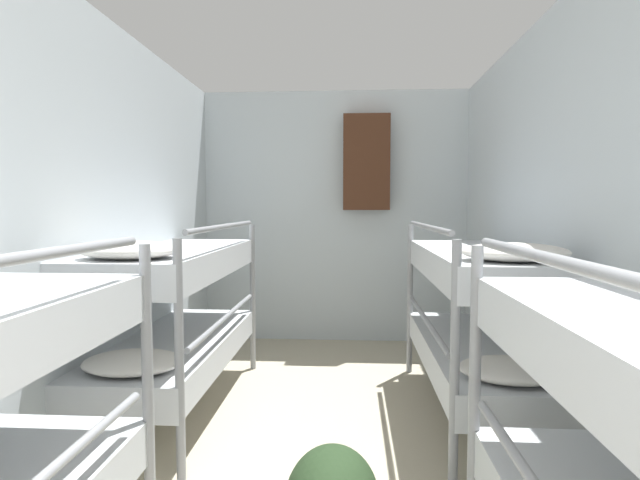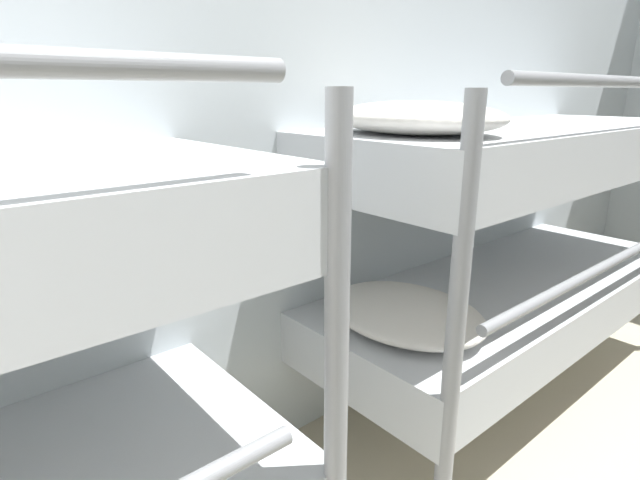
# 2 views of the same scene
# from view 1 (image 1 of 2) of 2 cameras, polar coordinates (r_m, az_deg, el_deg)

# --- Properties ---
(wall_left) EXTENTS (0.06, 5.44, 2.45)m
(wall_left) POSITION_cam_1_polar(r_m,az_deg,el_deg) (2.68, -29.83, 1.12)
(wall_left) COLOR silver
(wall_left) RESTS_ON ground_plane
(wall_right) EXTENTS (0.06, 5.44, 2.45)m
(wall_right) POSITION_cam_1_polar(r_m,az_deg,el_deg) (2.51, 30.70, 0.94)
(wall_right) COLOR silver
(wall_right) RESTS_ON ground_plane
(wall_back) EXTENTS (2.68, 0.06, 2.45)m
(wall_back) POSITION_cam_1_polar(r_m,az_deg,el_deg) (4.93, 1.68, 2.62)
(wall_back) COLOR silver
(wall_back) RESTS_ON ground_plane
(bunk_stack_left_far) EXTENTS (0.67, 1.77, 1.22)m
(bunk_stack_left_far) POSITION_cam_1_polar(r_m,az_deg,el_deg) (3.31, -16.33, -7.34)
(bunk_stack_left_far) COLOR gray
(bunk_stack_left_far) RESTS_ON ground_plane
(bunk_stack_right_far) EXTENTS (0.67, 1.77, 1.22)m
(bunk_stack_right_far) POSITION_cam_1_polar(r_m,az_deg,el_deg) (3.22, 17.85, -7.71)
(bunk_stack_right_far) COLOR gray
(bunk_stack_right_far) RESTS_ON ground_plane
(hanging_coat) EXTENTS (0.44, 0.12, 0.90)m
(hanging_coat) POSITION_cam_1_polar(r_m,az_deg,el_deg) (4.79, 5.34, 8.83)
(hanging_coat) COLOR #472819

